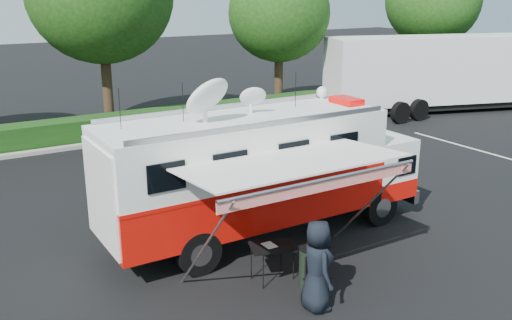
{
  "coord_description": "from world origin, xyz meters",
  "views": [
    {
      "loc": [
        -7.35,
        -11.55,
        6.17
      ],
      "look_at": [
        0.0,
        0.5,
        1.9
      ],
      "focal_mm": 40.0,
      "sensor_mm": 36.0,
      "label": 1
    }
  ],
  "objects_px": {
    "command_truck": "(264,171)",
    "semi_trailer": "(444,72)",
    "trash_bin": "(313,266)",
    "folding_table": "(272,247)"
  },
  "relations": [
    {
      "from": "folding_table",
      "to": "trash_bin",
      "type": "bearing_deg",
      "value": -50.8
    },
    {
      "from": "trash_bin",
      "to": "semi_trailer",
      "type": "relative_size",
      "value": 0.07
    },
    {
      "from": "folding_table",
      "to": "command_truck",
      "type": "bearing_deg",
      "value": 62.52
    },
    {
      "from": "command_truck",
      "to": "folding_table",
      "type": "bearing_deg",
      "value": -117.48
    },
    {
      "from": "trash_bin",
      "to": "semi_trailer",
      "type": "distance_m",
      "value": 20.49
    },
    {
      "from": "trash_bin",
      "to": "command_truck",
      "type": "bearing_deg",
      "value": 79.55
    },
    {
      "from": "trash_bin",
      "to": "semi_trailer",
      "type": "xyz_separation_m",
      "value": [
        16.96,
        11.38,
        1.54
      ]
    },
    {
      "from": "command_truck",
      "to": "semi_trailer",
      "type": "bearing_deg",
      "value": 27.57
    },
    {
      "from": "command_truck",
      "to": "semi_trailer",
      "type": "relative_size",
      "value": 0.68
    },
    {
      "from": "trash_bin",
      "to": "folding_table",
      "type": "bearing_deg",
      "value": 129.2
    }
  ]
}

